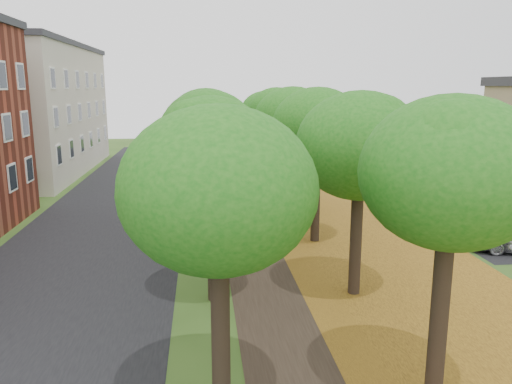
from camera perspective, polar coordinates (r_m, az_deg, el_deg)
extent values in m
cube|color=black|center=(26.08, -17.12, -4.07)|extent=(8.00, 70.00, 0.01)
cube|color=black|center=(25.73, -0.45, -3.75)|extent=(3.20, 70.00, 0.01)
cube|color=#A16E1D|center=(26.68, 10.31, -3.36)|extent=(7.50, 70.00, 0.01)
cube|color=black|center=(31.02, 25.01, -2.16)|extent=(9.00, 16.00, 0.01)
cylinder|color=black|center=(10.91, -4.06, -15.97)|extent=(0.40, 0.40, 3.73)
ellipsoid|color=#175E13|center=(9.83, -4.33, 0.70)|extent=(4.08, 4.08, 3.46)
cylinder|color=black|center=(16.45, -4.92, -6.16)|extent=(0.40, 0.40, 3.73)
ellipsoid|color=#175E13|center=(15.76, -5.12, 4.94)|extent=(4.08, 4.08, 3.46)
cylinder|color=black|center=(22.23, -5.32, -1.36)|extent=(0.40, 0.40, 3.73)
ellipsoid|color=#175E13|center=(21.72, -5.48, 6.85)|extent=(4.08, 4.08, 3.46)
cylinder|color=black|center=(28.11, -5.56, 1.44)|extent=(0.40, 0.40, 3.73)
ellipsoid|color=#175E13|center=(27.71, -5.69, 7.94)|extent=(4.08, 4.08, 3.46)
cylinder|color=black|center=(34.02, -5.71, 3.28)|extent=(0.40, 0.40, 3.73)
ellipsoid|color=#175E13|center=(33.69, -5.82, 8.65)|extent=(4.08, 4.08, 3.46)
cylinder|color=black|center=(39.97, -5.82, 4.57)|extent=(0.40, 0.40, 3.73)
ellipsoid|color=#175E13|center=(39.68, -5.92, 9.14)|extent=(4.08, 4.08, 3.46)
cylinder|color=black|center=(12.05, 20.15, -13.89)|extent=(0.40, 0.40, 3.73)
ellipsoid|color=#175E13|center=(11.08, 21.33, 1.18)|extent=(4.08, 4.08, 3.46)
cylinder|color=black|center=(17.23, 11.33, -5.51)|extent=(0.40, 0.40, 3.73)
ellipsoid|color=#175E13|center=(16.56, 11.78, 5.07)|extent=(4.08, 4.08, 3.46)
cylinder|color=black|center=(22.81, 6.82, -1.05)|extent=(0.40, 0.40, 3.73)
ellipsoid|color=#175E13|center=(22.32, 7.03, 6.95)|extent=(4.08, 4.08, 3.46)
cylinder|color=black|center=(28.57, 4.12, 1.64)|extent=(0.40, 0.40, 3.73)
ellipsoid|color=#175E13|center=(28.17, 4.22, 8.04)|extent=(4.08, 4.08, 3.46)
cylinder|color=black|center=(34.41, 2.32, 3.42)|extent=(0.40, 0.40, 3.73)
ellipsoid|color=#175E13|center=(34.08, 2.37, 8.73)|extent=(4.08, 4.08, 3.46)
cylinder|color=black|center=(40.29, 1.05, 4.68)|extent=(0.40, 0.40, 3.73)
ellipsoid|color=#175E13|center=(40.01, 1.06, 9.22)|extent=(4.08, 4.08, 3.46)
cube|color=beige|center=(45.07, -25.33, 8.33)|extent=(10.00, 20.00, 10.00)
cube|color=#2D2D33|center=(45.15, -25.93, 14.91)|extent=(10.30, 20.30, 0.40)
imported|color=maroon|center=(27.98, 25.41, -2.10)|extent=(4.65, 2.36, 1.46)
imported|color=#38383D|center=(30.00, 20.64, -0.77)|extent=(5.53, 3.15, 1.51)
imported|color=silver|center=(33.39, 17.96, 0.60)|extent=(5.76, 4.09, 1.46)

